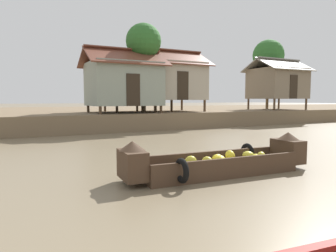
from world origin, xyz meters
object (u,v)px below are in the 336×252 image
object	(u,v)px
stilt_house_mid_left	(138,81)
stilt_house_right	(277,83)
stilt_house_mid_right	(170,81)
banana_boat	(219,161)
palm_tree_mid	(268,56)
palm_tree_near	(144,42)
stilt_house_left	(123,83)

from	to	relation	value
stilt_house_mid_left	stilt_house_right	world-z (taller)	stilt_house_right
stilt_house_mid_right	banana_boat	bearing A→B (deg)	-112.83
banana_boat	stilt_house_mid_right	bearing A→B (deg)	67.17
stilt_house_mid_left	banana_boat	bearing A→B (deg)	-103.66
banana_boat	palm_tree_mid	size ratio (longest dim) A/B	0.82
stilt_house_mid_left	stilt_house_right	bearing A→B (deg)	-6.11
banana_boat	palm_tree_mid	world-z (taller)	palm_tree_mid
banana_boat	stilt_house_right	distance (m)	19.42
stilt_house_right	palm_tree_near	bearing A→B (deg)	-179.38
stilt_house_mid_right	stilt_house_left	bearing A→B (deg)	-167.56
stilt_house_left	palm_tree_mid	world-z (taller)	palm_tree_mid
stilt_house_right	palm_tree_near	size ratio (longest dim) A/B	0.83
banana_boat	stilt_house_left	world-z (taller)	stilt_house_left
stilt_house_left	palm_tree_mid	xyz separation A→B (m)	(13.86, 2.04, 2.81)
stilt_house_mid_left	palm_tree_mid	xyz separation A→B (m)	(12.37, 0.59, 2.55)
palm_tree_mid	stilt_house_right	bearing A→B (deg)	-112.96
banana_boat	palm_tree_near	world-z (taller)	palm_tree_near
banana_boat	palm_tree_mid	xyz separation A→B (m)	(15.63, 14.02, 5.28)
palm_tree_near	palm_tree_mid	bearing A→B (deg)	8.89
palm_tree_near	palm_tree_mid	world-z (taller)	palm_tree_mid
stilt_house_left	stilt_house_right	distance (m)	13.09
stilt_house_mid_right	stilt_house_mid_left	bearing A→B (deg)	162.76
stilt_house_left	stilt_house_right	size ratio (longest dim) A/B	1.04
stilt_house_mid_left	palm_tree_mid	distance (m)	12.64
banana_boat	palm_tree_mid	bearing A→B (deg)	41.89
banana_boat	stilt_house_left	bearing A→B (deg)	81.60
banana_boat	stilt_house_mid_left	world-z (taller)	stilt_house_mid_left
banana_boat	stilt_house_mid_right	world-z (taller)	stilt_house_mid_right
banana_boat	stilt_house_left	xyz separation A→B (m)	(1.77, 11.98, 2.47)
stilt_house_mid_right	stilt_house_right	size ratio (longest dim) A/B	1.03
stilt_house_mid_right	palm_tree_mid	world-z (taller)	palm_tree_mid
palm_tree_mid	banana_boat	bearing A→B (deg)	-138.11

